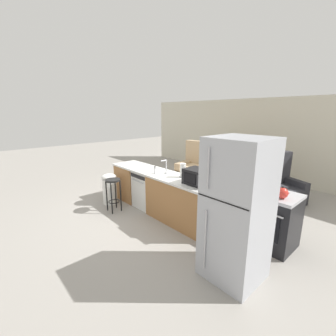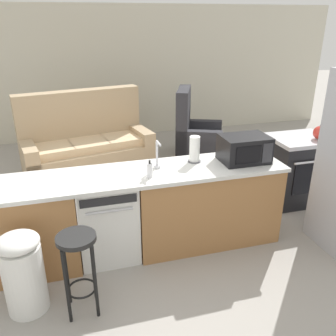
{
  "view_description": "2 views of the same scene",
  "coord_description": "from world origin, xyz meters",
  "px_view_note": "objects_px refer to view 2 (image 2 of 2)",
  "views": [
    {
      "loc": [
        3.73,
        -2.97,
        2.16
      ],
      "look_at": [
        0.36,
        0.06,
        1.03
      ],
      "focal_mm": 24.0,
      "sensor_mm": 36.0,
      "label": 1
    },
    {
      "loc": [
        -0.51,
        -3.21,
        2.31
      ],
      "look_at": [
        0.47,
        0.26,
        0.8
      ],
      "focal_mm": 38.0,
      "sensor_mm": 36.0,
      "label": 2
    }
  ],
  "objects_px": {
    "soap_bottle": "(150,170)",
    "bar_stool": "(78,258)",
    "armchair": "(194,136)",
    "stove_range": "(297,169)",
    "microwave": "(244,149)",
    "trash_bin": "(23,272)",
    "paper_towel_roll": "(195,150)",
    "dishwasher": "(107,219)",
    "kettle": "(320,133)",
    "couch": "(86,146)"
  },
  "relations": [
    {
      "from": "couch",
      "to": "armchair",
      "type": "xyz_separation_m",
      "value": [
        1.94,
        0.18,
        -0.04
      ]
    },
    {
      "from": "soap_bottle",
      "to": "bar_stool",
      "type": "height_order",
      "value": "soap_bottle"
    },
    {
      "from": "trash_bin",
      "to": "paper_towel_roll",
      "type": "bearing_deg",
      "value": 22.37
    },
    {
      "from": "armchair",
      "to": "couch",
      "type": "bearing_deg",
      "value": -174.57
    },
    {
      "from": "armchair",
      "to": "bar_stool",
      "type": "bearing_deg",
      "value": -123.22
    },
    {
      "from": "dishwasher",
      "to": "trash_bin",
      "type": "height_order",
      "value": "dishwasher"
    },
    {
      "from": "dishwasher",
      "to": "kettle",
      "type": "height_order",
      "value": "kettle"
    },
    {
      "from": "paper_towel_roll",
      "to": "bar_stool",
      "type": "height_order",
      "value": "paper_towel_roll"
    },
    {
      "from": "microwave",
      "to": "soap_bottle",
      "type": "relative_size",
      "value": 2.84
    },
    {
      "from": "microwave",
      "to": "kettle",
      "type": "distance_m",
      "value": 1.35
    },
    {
      "from": "trash_bin",
      "to": "armchair",
      "type": "bearing_deg",
      "value": 50.48
    },
    {
      "from": "dishwasher",
      "to": "couch",
      "type": "distance_m",
      "value": 2.44
    },
    {
      "from": "soap_bottle",
      "to": "bar_stool",
      "type": "bearing_deg",
      "value": -141.25
    },
    {
      "from": "stove_range",
      "to": "couch",
      "type": "xyz_separation_m",
      "value": [
        -2.65,
        1.89,
        -0.06
      ]
    },
    {
      "from": "couch",
      "to": "microwave",
      "type": "bearing_deg",
      "value": -57.7
    },
    {
      "from": "armchair",
      "to": "trash_bin",
      "type": "bearing_deg",
      "value": -129.52
    },
    {
      "from": "microwave",
      "to": "bar_stool",
      "type": "height_order",
      "value": "microwave"
    },
    {
      "from": "kettle",
      "to": "trash_bin",
      "type": "bearing_deg",
      "value": -163.99
    },
    {
      "from": "stove_range",
      "to": "kettle",
      "type": "height_order",
      "value": "kettle"
    },
    {
      "from": "kettle",
      "to": "couch",
      "type": "relative_size",
      "value": 0.1
    },
    {
      "from": "bar_stool",
      "to": "microwave",
      "type": "bearing_deg",
      "value": 22.1
    },
    {
      "from": "bar_stool",
      "to": "couch",
      "type": "xyz_separation_m",
      "value": [
        0.26,
        3.18,
        -0.14
      ]
    },
    {
      "from": "dishwasher",
      "to": "microwave",
      "type": "bearing_deg",
      "value": -0.05
    },
    {
      "from": "paper_towel_roll",
      "to": "trash_bin",
      "type": "xyz_separation_m",
      "value": [
        -1.74,
        -0.72,
        -0.66
      ]
    },
    {
      "from": "microwave",
      "to": "dishwasher",
      "type": "bearing_deg",
      "value": 179.95
    },
    {
      "from": "kettle",
      "to": "couch",
      "type": "xyz_separation_m",
      "value": [
        -2.82,
        2.02,
        -0.59
      ]
    },
    {
      "from": "dishwasher",
      "to": "paper_towel_roll",
      "type": "distance_m",
      "value": 1.16
    },
    {
      "from": "dishwasher",
      "to": "armchair",
      "type": "xyz_separation_m",
      "value": [
        1.89,
        2.63,
        -0.07
      ]
    },
    {
      "from": "dishwasher",
      "to": "soap_bottle",
      "type": "height_order",
      "value": "soap_bottle"
    },
    {
      "from": "dishwasher",
      "to": "stove_range",
      "type": "height_order",
      "value": "stove_range"
    },
    {
      "from": "stove_range",
      "to": "armchair",
      "type": "height_order",
      "value": "armchair"
    },
    {
      "from": "soap_bottle",
      "to": "couch",
      "type": "height_order",
      "value": "couch"
    },
    {
      "from": "stove_range",
      "to": "paper_towel_roll",
      "type": "distance_m",
      "value": 1.78
    },
    {
      "from": "bar_stool",
      "to": "trash_bin",
      "type": "xyz_separation_m",
      "value": [
        -0.45,
        0.14,
        -0.16
      ]
    },
    {
      "from": "paper_towel_roll",
      "to": "armchair",
      "type": "distance_m",
      "value": 2.75
    },
    {
      "from": "microwave",
      "to": "paper_towel_roll",
      "type": "height_order",
      "value": "paper_towel_roll"
    },
    {
      "from": "soap_bottle",
      "to": "trash_bin",
      "type": "height_order",
      "value": "soap_bottle"
    },
    {
      "from": "kettle",
      "to": "soap_bottle",
      "type": "bearing_deg",
      "value": -166.47
    },
    {
      "from": "bar_stool",
      "to": "dishwasher",
      "type": "bearing_deg",
      "value": 66.81
    },
    {
      "from": "microwave",
      "to": "kettle",
      "type": "height_order",
      "value": "microwave"
    },
    {
      "from": "paper_towel_roll",
      "to": "bar_stool",
      "type": "bearing_deg",
      "value": -146.31
    },
    {
      "from": "bar_stool",
      "to": "couch",
      "type": "distance_m",
      "value": 3.19
    },
    {
      "from": "dishwasher",
      "to": "microwave",
      "type": "xyz_separation_m",
      "value": [
        1.49,
        -0.0,
        0.62
      ]
    },
    {
      "from": "stove_range",
      "to": "microwave",
      "type": "relative_size",
      "value": 1.8
    },
    {
      "from": "microwave",
      "to": "armchair",
      "type": "height_order",
      "value": "armchair"
    },
    {
      "from": "kettle",
      "to": "trash_bin",
      "type": "xyz_separation_m",
      "value": [
        -3.54,
        -1.01,
        -0.61
      ]
    },
    {
      "from": "soap_bottle",
      "to": "trash_bin",
      "type": "xyz_separation_m",
      "value": [
        -1.19,
        -0.45,
        -0.59
      ]
    },
    {
      "from": "paper_towel_roll",
      "to": "trash_bin",
      "type": "bearing_deg",
      "value": -157.63
    },
    {
      "from": "microwave",
      "to": "soap_bottle",
      "type": "height_order",
      "value": "microwave"
    },
    {
      "from": "bar_stool",
      "to": "armchair",
      "type": "bearing_deg",
      "value": 56.78
    }
  ]
}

